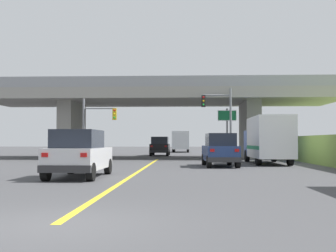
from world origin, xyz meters
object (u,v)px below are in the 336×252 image
Objects in this scene: traffic_signal_nearside at (221,114)px; highway_sign at (227,122)px; sedan_oncoming at (160,146)px; semi_truck_distant at (181,141)px; box_truck at (268,139)px; suv_crossing at (220,150)px; traffic_signal_farside at (95,122)px; suv_lead at (79,154)px.

traffic_signal_nearside reaches higher than highway_sign.
semi_truck_distant is (2.05, 14.52, 0.53)m from sedan_oncoming.
semi_truck_distant is (-4.27, 23.51, -1.65)m from highway_sign.
sedan_oncoming is at bearing 125.09° from highway_sign.
highway_sign is 23.95m from semi_truck_distant.
box_truck is 1.03× the size of semi_truck_distant.
box_truck is at bearing 38.71° from suv_crossing.
sedan_oncoming is at bearing 117.29° from box_truck.
sedan_oncoming is 14.67m from semi_truck_distant.
suv_crossing is 12.93m from traffic_signal_farside.
highway_sign is (11.01, 1.87, 0.05)m from traffic_signal_farside.
suv_lead is 27.47m from sedan_oncoming.
suv_lead is at bearing -79.97° from traffic_signal_farside.
semi_truck_distant is at bearing 97.96° from traffic_signal_nearside.
traffic_signal_farside is 1.16× the size of highway_sign.
highway_sign is at bearing 9.62° from traffic_signal_farside.
traffic_signal_nearside is (-2.73, 5.08, 2.05)m from box_truck.
suv_crossing is (6.63, 8.11, -0.00)m from suv_lead.
semi_truck_distant is at bearing 75.12° from traffic_signal_farside.
highway_sign is (0.68, 2.16, -0.52)m from traffic_signal_nearside.
traffic_signal_farside is at bearing -170.38° from highway_sign.
traffic_signal_nearside is at bearing 118.28° from box_truck.
highway_sign is at bearing 105.85° from box_truck.
semi_truck_distant is (-6.32, 30.75, -0.11)m from box_truck.
traffic_signal_nearside is at bearing -1.64° from traffic_signal_farside.
sedan_oncoming is at bearing -98.03° from semi_truck_distant.
highway_sign is (6.32, -8.99, 2.18)m from sedan_oncoming.
suv_crossing is 4.71m from box_truck.
semi_truck_distant is (6.74, 25.38, -1.59)m from traffic_signal_farside.
suv_lead is at bearing -131.74° from suv_crossing.
sedan_oncoming is 0.67× the size of semi_truck_distant.
box_truck is 31.39m from semi_truck_distant.
suv_lead is 10.48m from suv_crossing.
suv_crossing is at bearing -95.44° from traffic_signal_nearside.
traffic_signal_farside is (-2.93, 16.56, 2.13)m from suv_lead.
sedan_oncoming is 1.07× the size of highway_sign.
traffic_signal_nearside is (0.78, 8.15, 2.70)m from suv_crossing.
traffic_signal_farside is at bearing 178.36° from traffic_signal_nearside.
traffic_signal_nearside reaches higher than semi_truck_distant.
highway_sign is at bearing 66.32° from suv_lead.
traffic_signal_nearside reaches higher than sedan_oncoming.
sedan_oncoming is 0.92× the size of traffic_signal_farside.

